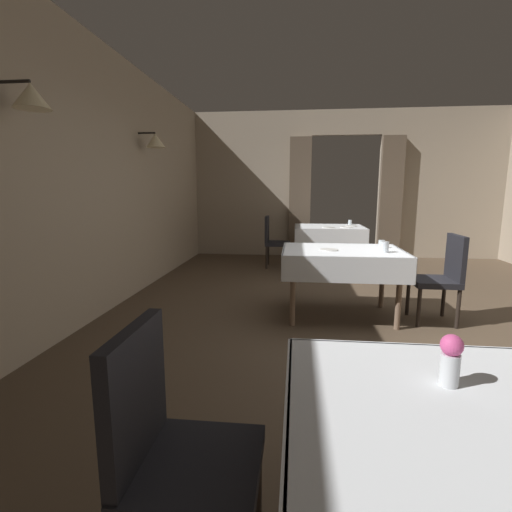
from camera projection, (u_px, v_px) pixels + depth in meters
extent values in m
plane|color=#4C3D2D|center=(389.00, 324.00, 3.89)|extent=(10.08, 10.08, 0.00)
cube|color=gray|center=(89.00, 179.00, 3.97)|extent=(0.12, 8.40, 3.00)
cylinder|color=black|center=(14.00, 81.00, 2.66)|extent=(0.24, 0.02, 0.02)
cone|color=beige|center=(31.00, 96.00, 2.67)|extent=(0.26, 0.26, 0.18)
cylinder|color=black|center=(147.00, 133.00, 5.01)|extent=(0.24, 0.02, 0.02)
cone|color=beige|center=(156.00, 141.00, 5.02)|extent=(0.26, 0.26, 0.18)
cube|color=gray|center=(252.00, 185.00, 7.95)|extent=(2.50, 0.12, 3.00)
cube|color=gray|center=(442.00, 185.00, 7.54)|extent=(2.50, 0.12, 3.00)
cube|color=gray|center=(347.00, 122.00, 7.53)|extent=(1.40, 0.12, 0.50)
cube|color=brown|center=(300.00, 198.00, 7.75)|extent=(0.44, 0.14, 2.46)
cube|color=brown|center=(391.00, 198.00, 7.55)|extent=(0.44, 0.14, 2.46)
cylinder|color=#7A604C|center=(315.00, 441.00, 1.53)|extent=(0.06, 0.06, 0.71)
cube|color=white|center=(472.00, 379.00, 1.52)|extent=(1.50, 0.02, 0.28)
cube|color=white|center=(287.00, 439.00, 1.15)|extent=(0.02, 0.92, 0.28)
cylinder|color=#7A604C|center=(293.00, 292.00, 3.79)|extent=(0.06, 0.06, 0.71)
cylinder|color=#7A604C|center=(399.00, 295.00, 3.68)|extent=(0.06, 0.06, 0.71)
cylinder|color=#7A604C|center=(293.00, 276.00, 4.50)|extent=(0.06, 0.06, 0.71)
cylinder|color=#7A604C|center=(382.00, 278.00, 4.39)|extent=(0.06, 0.06, 0.71)
cube|color=#7A604C|center=(342.00, 252.00, 4.02)|extent=(1.21, 0.89, 0.03)
cube|color=white|center=(342.00, 250.00, 4.02)|extent=(1.27, 0.95, 0.01)
cube|color=white|center=(348.00, 270.00, 3.58)|extent=(1.27, 0.02, 0.26)
cube|color=white|center=(337.00, 254.00, 4.50)|extent=(1.27, 0.02, 0.26)
cube|color=white|center=(283.00, 260.00, 4.11)|extent=(0.02, 0.95, 0.26)
cube|color=white|center=(402.00, 262.00, 3.97)|extent=(0.02, 0.95, 0.26)
cylinder|color=#7A604C|center=(301.00, 251.00, 6.42)|extent=(0.06, 0.06, 0.71)
cylinder|color=#7A604C|center=(360.00, 252.00, 6.31)|extent=(0.06, 0.06, 0.71)
cylinder|color=#7A604C|center=(301.00, 244.00, 7.20)|extent=(0.06, 0.06, 0.71)
cylinder|color=#7A604C|center=(353.00, 245.00, 7.10)|extent=(0.06, 0.06, 0.71)
cube|color=#7A604C|center=(329.00, 228.00, 6.70)|extent=(1.16, 0.96, 0.03)
cube|color=white|center=(329.00, 226.00, 6.69)|extent=(1.22, 1.02, 0.01)
cube|color=white|center=(331.00, 239.00, 6.22)|extent=(1.22, 0.02, 0.33)
cube|color=white|center=(327.00, 232.00, 7.22)|extent=(1.22, 0.02, 0.33)
cube|color=white|center=(295.00, 235.00, 6.78)|extent=(0.02, 1.02, 0.33)
cube|color=white|center=(363.00, 236.00, 6.66)|extent=(0.02, 1.02, 0.33)
cylinder|color=black|center=(257.00, 487.00, 1.47)|extent=(0.04, 0.04, 0.42)
cylinder|color=black|center=(164.00, 479.00, 1.51)|extent=(0.04, 0.04, 0.42)
cube|color=black|center=(196.00, 468.00, 1.27)|extent=(0.44, 0.44, 0.06)
cube|color=black|center=(136.00, 396.00, 1.25)|extent=(0.05, 0.42, 0.48)
cylinder|color=black|center=(419.00, 307.00, 3.77)|extent=(0.04, 0.04, 0.42)
cylinder|color=black|center=(408.00, 297.00, 4.14)|extent=(0.04, 0.04, 0.42)
cylinder|color=black|center=(458.00, 308.00, 3.73)|extent=(0.04, 0.04, 0.42)
cylinder|color=black|center=(444.00, 298.00, 4.10)|extent=(0.04, 0.04, 0.42)
cube|color=black|center=(433.00, 282.00, 3.89)|extent=(0.44, 0.44, 0.06)
cube|color=black|center=(456.00, 258.00, 3.83)|extent=(0.05, 0.42, 0.48)
cylinder|color=black|center=(288.00, 254.00, 6.94)|extent=(0.04, 0.04, 0.42)
cylinder|color=black|center=(288.00, 258.00, 6.57)|extent=(0.04, 0.04, 0.42)
cylinder|color=black|center=(268.00, 254.00, 6.98)|extent=(0.04, 0.04, 0.42)
cylinder|color=black|center=(267.00, 257.00, 6.61)|extent=(0.04, 0.04, 0.42)
cube|color=black|center=(278.00, 243.00, 6.74)|extent=(0.44, 0.44, 0.06)
cube|color=black|center=(267.00, 229.00, 6.72)|extent=(0.05, 0.42, 0.48)
cylinder|color=silver|center=(450.00, 370.00, 1.19)|extent=(0.06, 0.06, 0.11)
sphere|color=#D84C8C|center=(452.00, 345.00, 1.18)|extent=(0.07, 0.07, 0.07)
cylinder|color=white|center=(329.00, 250.00, 3.95)|extent=(0.19, 0.19, 0.01)
cylinder|color=silver|center=(385.00, 247.00, 3.80)|extent=(0.08, 0.08, 0.11)
cylinder|color=silver|center=(382.00, 244.00, 4.11)|extent=(0.07, 0.07, 0.09)
cylinder|color=white|center=(351.00, 226.00, 6.68)|extent=(0.21, 0.21, 0.01)
cylinder|color=white|center=(347.00, 227.00, 6.43)|extent=(0.20, 0.20, 0.01)
cylinder|color=white|center=(329.00, 227.00, 6.38)|extent=(0.21, 0.21, 0.01)
cylinder|color=silver|center=(350.00, 222.00, 6.98)|extent=(0.07, 0.07, 0.09)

